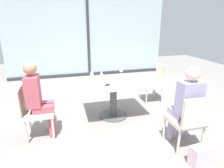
# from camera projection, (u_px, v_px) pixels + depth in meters

# --- Properties ---
(ground_plane) EXTENTS (12.00, 12.00, 0.00)m
(ground_plane) POSITION_uv_depth(u_px,v_px,m) (113.00, 116.00, 3.86)
(ground_plane) COLOR gray
(window_wall_backdrop) EXTENTS (5.34, 0.10, 2.70)m
(window_wall_backdrop) POSITION_uv_depth(u_px,v_px,m) (88.00, 41.00, 6.41)
(window_wall_backdrop) COLOR #A2B7BC
(window_wall_backdrop) RESTS_ON ground_plane
(dining_table_main) EXTENTS (1.28, 0.91, 0.73)m
(dining_table_main) POSITION_uv_depth(u_px,v_px,m) (113.00, 90.00, 3.69)
(dining_table_main) COLOR silver
(dining_table_main) RESTS_ON ground_plane
(chair_front_right) EXTENTS (0.46, 0.50, 0.87)m
(chair_front_right) POSITION_uv_depth(u_px,v_px,m) (189.00, 119.00, 2.73)
(chair_front_right) COLOR beige
(chair_front_right) RESTS_ON ground_plane
(chair_side_end) EXTENTS (0.50, 0.46, 0.87)m
(chair_side_end) POSITION_uv_depth(u_px,v_px,m) (32.00, 109.00, 3.04)
(chair_side_end) COLOR beige
(chair_side_end) RESTS_ON ground_plane
(chair_far_right) EXTENTS (0.50, 0.46, 0.87)m
(chair_far_right) POSITION_uv_depth(u_px,v_px,m) (155.00, 81.00, 4.45)
(chair_far_right) COLOR beige
(chair_far_right) RESTS_ON ground_plane
(person_front_right) EXTENTS (0.34, 0.39, 1.26)m
(person_front_right) POSITION_uv_depth(u_px,v_px,m) (186.00, 103.00, 2.76)
(person_front_right) COLOR #9E93B7
(person_front_right) RESTS_ON ground_plane
(person_side_end) EXTENTS (0.39, 0.34, 1.26)m
(person_side_end) POSITION_uv_depth(u_px,v_px,m) (38.00, 96.00, 3.00)
(person_side_end) COLOR #B24C56
(person_side_end) RESTS_ON ground_plane
(wine_glass_0) EXTENTS (0.07, 0.07, 0.18)m
(wine_glass_0) POSITION_uv_depth(u_px,v_px,m) (143.00, 79.00, 3.35)
(wine_glass_0) COLOR silver
(wine_glass_0) RESTS_ON dining_table_main
(wine_glass_1) EXTENTS (0.07, 0.07, 0.18)m
(wine_glass_1) POSITION_uv_depth(u_px,v_px,m) (84.00, 80.00, 3.30)
(wine_glass_1) COLOR silver
(wine_glass_1) RESTS_ON dining_table_main
(wine_glass_2) EXTENTS (0.07, 0.07, 0.18)m
(wine_glass_2) POSITION_uv_depth(u_px,v_px,m) (102.00, 73.00, 3.70)
(wine_glass_2) COLOR silver
(wine_glass_2) RESTS_ON dining_table_main
(wine_glass_3) EXTENTS (0.07, 0.07, 0.18)m
(wine_glass_3) POSITION_uv_depth(u_px,v_px,m) (121.00, 69.00, 4.00)
(wine_glass_3) COLOR silver
(wine_glass_3) RESTS_ON dining_table_main
(wine_glass_4) EXTENTS (0.07, 0.07, 0.18)m
(wine_glass_4) POSITION_uv_depth(u_px,v_px,m) (92.00, 73.00, 3.75)
(wine_glass_4) COLOR silver
(wine_glass_4) RESTS_ON dining_table_main
(coffee_cup) EXTENTS (0.08, 0.08, 0.09)m
(coffee_cup) POSITION_uv_depth(u_px,v_px,m) (119.00, 78.00, 3.73)
(coffee_cup) COLOR white
(coffee_cup) RESTS_ON dining_table_main
(cell_phone_on_table) EXTENTS (0.14, 0.16, 0.01)m
(cell_phone_on_table) POSITION_uv_depth(u_px,v_px,m) (108.00, 85.00, 3.43)
(cell_phone_on_table) COLOR black
(cell_phone_on_table) RESTS_ON dining_table_main
(handbag_0) EXTENTS (0.31, 0.18, 0.28)m
(handbag_0) POSITION_uv_depth(u_px,v_px,m) (201.00, 156.00, 2.50)
(handbag_0) COLOR beige
(handbag_0) RESTS_ON ground_plane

